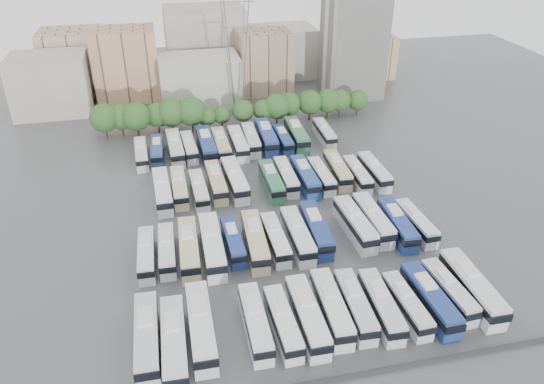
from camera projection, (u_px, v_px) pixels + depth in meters
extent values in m
plane|color=#424447|center=(276.00, 224.00, 88.40)|extent=(220.00, 220.00, 0.00)
cube|color=#2D2D30|center=(343.00, 378.00, 60.41)|extent=(56.00, 0.50, 0.50)
cylinder|color=black|center=(107.00, 133.00, 117.66)|extent=(0.36, 0.36, 2.65)
sphere|color=#234C1E|center=(104.00, 118.00, 115.86)|extent=(6.35, 6.35, 6.35)
cylinder|color=black|center=(123.00, 131.00, 119.00)|extent=(0.36, 0.36, 2.44)
sphere|color=#234C1E|center=(121.00, 117.00, 117.34)|extent=(5.86, 5.86, 5.86)
cylinder|color=black|center=(138.00, 132.00, 118.32)|extent=(0.36, 0.36, 2.65)
sphere|color=#234C1E|center=(136.00, 116.00, 116.52)|extent=(6.36, 6.36, 6.36)
cylinder|color=black|center=(159.00, 128.00, 120.63)|extent=(0.36, 0.36, 2.31)
sphere|color=#234C1E|center=(157.00, 115.00, 119.06)|extent=(5.54, 5.54, 5.54)
cylinder|color=black|center=(173.00, 127.00, 120.29)|extent=(0.36, 0.36, 2.67)
sphere|color=#234C1E|center=(172.00, 112.00, 118.48)|extent=(6.41, 6.41, 6.41)
cylinder|color=black|center=(193.00, 127.00, 120.69)|extent=(0.36, 0.36, 2.72)
sphere|color=#234C1E|center=(191.00, 111.00, 118.84)|extent=(6.53, 6.53, 6.53)
cylinder|color=black|center=(207.00, 127.00, 121.78)|extent=(0.36, 0.36, 1.81)
sphere|color=#234C1E|center=(206.00, 117.00, 120.56)|extent=(4.34, 4.34, 4.34)
cylinder|color=black|center=(222.00, 124.00, 122.98)|extent=(0.36, 0.36, 1.74)
sphere|color=#234C1E|center=(222.00, 115.00, 121.80)|extent=(4.18, 4.18, 4.18)
cylinder|color=black|center=(243.00, 122.00, 123.60)|extent=(0.36, 0.36, 2.12)
sphere|color=#234C1E|center=(243.00, 111.00, 122.15)|extent=(5.10, 5.10, 5.10)
cylinder|color=black|center=(264.00, 121.00, 124.40)|extent=(0.36, 0.36, 2.03)
sphere|color=#234C1E|center=(263.00, 110.00, 123.02)|extent=(4.87, 4.87, 4.87)
cylinder|color=black|center=(277.00, 120.00, 124.40)|extent=(0.36, 0.36, 2.48)
sphere|color=#234C1E|center=(277.00, 106.00, 122.71)|extent=(5.96, 5.96, 5.96)
cylinder|color=black|center=(289.00, 117.00, 126.47)|extent=(0.36, 0.36, 2.32)
sphere|color=#234C1E|center=(289.00, 104.00, 124.89)|extent=(5.57, 5.57, 5.57)
cylinder|color=black|center=(309.00, 115.00, 127.15)|extent=(0.36, 0.36, 2.42)
sphere|color=#234C1E|center=(310.00, 102.00, 125.51)|extent=(5.80, 5.80, 5.80)
cylinder|color=black|center=(327.00, 113.00, 128.09)|extent=(0.36, 0.36, 2.37)
sphere|color=#234C1E|center=(328.00, 101.00, 126.48)|extent=(5.70, 5.70, 5.70)
cylinder|color=black|center=(339.00, 112.00, 128.93)|extent=(0.36, 0.36, 2.24)
sphere|color=#234C1E|center=(340.00, 100.00, 127.41)|extent=(5.37, 5.37, 5.37)
cylinder|color=black|center=(357.00, 111.00, 129.77)|extent=(0.36, 0.36, 2.07)
sphere|color=#234C1E|center=(358.00, 100.00, 128.36)|extent=(4.96, 4.96, 4.96)
cube|color=#9E998E|center=(51.00, 84.00, 129.18)|extent=(18.00, 14.00, 14.00)
cube|color=tan|center=(126.00, 64.00, 136.70)|extent=(16.00, 12.00, 18.00)
cube|color=#ADA89E|center=(200.00, 80.00, 134.90)|extent=(20.00, 14.00, 12.00)
cube|color=gray|center=(264.00, 61.00, 142.41)|extent=(14.00, 12.00, 16.00)
cube|color=gray|center=(206.00, 44.00, 150.55)|extent=(22.00, 16.00, 20.00)
cube|color=tan|center=(74.00, 61.00, 142.96)|extent=(16.00, 14.00, 16.00)
cube|color=#A39E93|center=(282.00, 52.00, 154.58)|extent=(18.00, 14.00, 14.00)
cube|color=tan|center=(367.00, 55.00, 154.61)|extent=(14.00, 12.00, 12.00)
cube|color=gray|center=(166.00, 70.00, 145.68)|extent=(12.00, 10.00, 10.00)
cube|color=silver|center=(353.00, 46.00, 137.37)|extent=(14.00, 14.00, 26.00)
cylinder|color=slate|center=(229.00, 48.00, 120.41)|extent=(2.90, 2.91, 33.83)
cylinder|color=slate|center=(226.00, 43.00, 123.79)|extent=(2.90, 2.91, 33.83)
cylinder|color=slate|center=(246.00, 47.00, 121.18)|extent=(2.90, 2.91, 33.83)
cylinder|color=slate|center=(243.00, 42.00, 124.55)|extent=(2.90, 2.91, 33.83)
cube|color=slate|center=(234.00, 2.00, 117.72)|extent=(9.00, 0.30, 0.30)
cube|color=slate|center=(235.00, 27.00, 120.44)|extent=(7.00, 0.30, 0.30)
cube|color=silver|center=(147.00, 338.00, 63.56)|extent=(2.86, 12.79, 3.62)
cube|color=black|center=(147.00, 335.00, 63.08)|extent=(2.99, 12.98, 1.06)
cube|color=silver|center=(145.00, 316.00, 63.89)|extent=(1.85, 3.42, 0.47)
cube|color=silver|center=(174.00, 344.00, 62.78)|extent=(3.10, 13.05, 3.68)
cube|color=black|center=(174.00, 340.00, 62.29)|extent=(3.24, 13.25, 1.08)
cube|color=silver|center=(172.00, 321.00, 63.11)|extent=(1.93, 3.51, 0.48)
cube|color=silver|center=(201.00, 327.00, 65.08)|extent=(2.96, 13.14, 3.71)
cube|color=black|center=(201.00, 324.00, 64.59)|extent=(3.09, 13.34, 1.09)
cube|color=silver|center=(199.00, 305.00, 65.42)|extent=(1.90, 3.52, 0.48)
cube|color=silver|center=(255.00, 323.00, 65.93)|extent=(2.69, 11.79, 3.33)
cube|color=black|center=(256.00, 320.00, 65.49)|extent=(2.81, 11.97, 0.98)
cube|color=silver|center=(253.00, 304.00, 66.23)|extent=(1.72, 3.16, 0.43)
cube|color=white|center=(283.00, 324.00, 66.00)|extent=(2.59, 11.28, 3.19)
cube|color=black|center=(283.00, 321.00, 65.57)|extent=(2.71, 11.46, 0.94)
cube|color=silver|center=(280.00, 305.00, 66.28)|extent=(1.65, 3.03, 0.41)
cube|color=silver|center=(307.00, 317.00, 66.75)|extent=(2.76, 12.59, 3.56)
cube|color=black|center=(308.00, 314.00, 66.28)|extent=(2.89, 12.78, 1.05)
cube|color=silver|center=(304.00, 297.00, 67.07)|extent=(1.81, 3.36, 0.46)
cube|color=silver|center=(331.00, 308.00, 68.15)|extent=(3.11, 12.39, 3.48)
cube|color=black|center=(332.00, 305.00, 67.69)|extent=(3.24, 12.58, 1.02)
cube|color=silver|center=(329.00, 289.00, 68.48)|extent=(1.87, 3.35, 0.45)
cube|color=silver|center=(355.00, 306.00, 68.63)|extent=(3.03, 11.74, 3.30)
cube|color=black|center=(356.00, 303.00, 68.19)|extent=(3.15, 11.92, 0.97)
cube|color=silver|center=(353.00, 288.00, 68.94)|extent=(1.79, 3.18, 0.43)
cube|color=silver|center=(381.00, 306.00, 68.59)|extent=(3.08, 11.84, 3.32)
cube|color=black|center=(382.00, 303.00, 68.14)|extent=(3.21, 12.02, 0.98)
cube|color=silver|center=(378.00, 288.00, 68.90)|extent=(1.82, 3.21, 0.43)
cube|color=silver|center=(406.00, 306.00, 68.92)|extent=(2.56, 10.78, 3.04)
cube|color=black|center=(407.00, 303.00, 68.51)|extent=(2.67, 10.94, 0.89)
cube|color=silver|center=(403.00, 289.00, 69.18)|extent=(1.59, 2.90, 0.39)
cube|color=navy|center=(429.00, 300.00, 69.54)|extent=(2.90, 12.30, 3.47)
cube|color=black|center=(431.00, 297.00, 69.08)|extent=(3.02, 12.49, 1.02)
cube|color=silver|center=(426.00, 281.00, 69.85)|extent=(1.81, 3.31, 0.45)
cube|color=silver|center=(449.00, 292.00, 71.17)|extent=(2.89, 11.19, 3.14)
cube|color=black|center=(450.00, 289.00, 70.76)|extent=(3.01, 11.37, 0.92)
cube|color=silver|center=(445.00, 275.00, 71.44)|extent=(1.71, 3.03, 0.41)
cube|color=silver|center=(471.00, 288.00, 71.32)|extent=(3.06, 13.40, 3.78)
cube|color=black|center=(473.00, 285.00, 70.82)|extent=(3.20, 13.61, 1.11)
cube|color=silver|center=(468.00, 268.00, 71.67)|extent=(1.95, 3.59, 0.49)
cube|color=silver|center=(147.00, 255.00, 78.33)|extent=(2.59, 10.94, 3.09)
cube|color=black|center=(146.00, 252.00, 77.92)|extent=(2.70, 11.11, 0.91)
cube|color=silver|center=(145.00, 240.00, 78.61)|extent=(1.62, 2.94, 0.40)
cube|color=silver|center=(167.00, 251.00, 79.25)|extent=(2.64, 10.93, 3.08)
cube|color=black|center=(167.00, 248.00, 78.84)|extent=(2.75, 11.10, 0.91)
cube|color=silver|center=(166.00, 236.00, 79.53)|extent=(1.63, 2.94, 0.40)
cube|color=#CCC18C|center=(189.00, 249.00, 79.20)|extent=(3.16, 12.73, 3.58)
cube|color=black|center=(189.00, 246.00, 78.72)|extent=(3.30, 12.93, 1.05)
cube|color=silver|center=(187.00, 232.00, 79.53)|extent=(1.92, 3.44, 0.46)
cube|color=white|center=(212.00, 246.00, 79.60)|extent=(3.08, 13.47, 3.80)
cube|color=black|center=(212.00, 243.00, 79.09)|extent=(3.22, 13.67, 1.12)
cube|color=silver|center=(210.00, 228.00, 79.95)|extent=(1.96, 3.61, 0.49)
cube|color=navy|center=(233.00, 242.00, 81.27)|extent=(2.40, 10.60, 2.99)
cube|color=black|center=(233.00, 239.00, 80.87)|extent=(2.51, 10.76, 0.88)
cube|color=silver|center=(231.00, 228.00, 81.54)|extent=(1.54, 2.84, 0.39)
cube|color=#C2B486|center=(255.00, 241.00, 80.88)|extent=(3.37, 12.86, 3.61)
cube|color=black|center=(255.00, 238.00, 80.40)|extent=(3.50, 13.06, 1.06)
cube|color=silver|center=(253.00, 225.00, 81.22)|extent=(1.98, 3.49, 0.47)
cube|color=silver|center=(275.00, 240.00, 81.65)|extent=(2.48, 11.26, 3.19)
cube|color=black|center=(276.00, 237.00, 81.23)|extent=(2.59, 11.43, 0.94)
cube|color=silver|center=(273.00, 225.00, 81.93)|extent=(1.62, 3.01, 0.41)
cube|color=silver|center=(298.00, 236.00, 82.20)|extent=(2.70, 12.40, 3.51)
cube|color=black|center=(298.00, 233.00, 81.73)|extent=(2.82, 12.58, 1.03)
cube|color=silver|center=(295.00, 220.00, 82.51)|extent=(1.77, 3.31, 0.45)
cube|color=navy|center=(316.00, 230.00, 83.62)|extent=(3.15, 12.55, 3.53)
cube|color=black|center=(316.00, 227.00, 83.15)|extent=(3.28, 12.74, 1.04)
cube|color=silver|center=(314.00, 214.00, 83.95)|extent=(1.90, 3.39, 0.46)
cube|color=silver|center=(355.00, 225.00, 84.94)|extent=(3.09, 12.75, 3.59)
cube|color=black|center=(356.00, 221.00, 84.47)|extent=(3.22, 12.94, 1.06)
cube|color=silver|center=(352.00, 209.00, 85.26)|extent=(1.90, 3.43, 0.46)
cube|color=silver|center=(373.00, 220.00, 86.13)|extent=(2.67, 12.46, 3.53)
cube|color=black|center=(373.00, 217.00, 85.66)|extent=(2.79, 12.64, 1.04)
cube|color=silver|center=(370.00, 205.00, 86.45)|extent=(1.77, 3.32, 0.46)
cube|color=navy|center=(397.00, 225.00, 85.01)|extent=(3.16, 12.17, 3.42)
cube|color=black|center=(398.00, 222.00, 84.56)|extent=(3.29, 12.36, 1.01)
cube|color=silver|center=(395.00, 210.00, 85.33)|extent=(1.87, 3.30, 0.44)
cube|color=silver|center=(416.00, 223.00, 85.69)|extent=(2.76, 10.99, 3.09)
cube|color=black|center=(416.00, 221.00, 85.28)|extent=(2.88, 11.16, 0.91)
cube|color=silver|center=(413.00, 210.00, 85.95)|extent=(1.66, 2.97, 0.40)
cube|color=silver|center=(163.00, 192.00, 94.13)|extent=(3.07, 12.64, 3.56)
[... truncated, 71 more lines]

